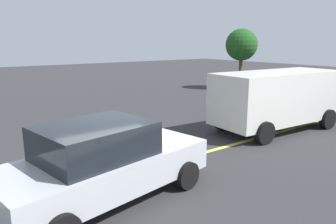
# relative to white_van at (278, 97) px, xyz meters

# --- Properties ---
(ground_plane) EXTENTS (80.00, 80.00, 0.00)m
(ground_plane) POSITION_rel_white_van_xyz_m (-6.82, -0.33, -1.27)
(ground_plane) COLOR #2D2D30
(lane_marking_centre) EXTENTS (28.00, 0.16, 0.01)m
(lane_marking_centre) POSITION_rel_white_van_xyz_m (-3.82, -0.33, -1.26)
(lane_marking_centre) COLOR #E0D14C
(white_van) EXTENTS (5.33, 2.57, 2.20)m
(white_van) POSITION_rel_white_van_xyz_m (0.00, 0.00, 0.00)
(white_van) COLOR silver
(white_van) RESTS_ON ground_plane
(car_silver_mid_road) EXTENTS (4.78, 2.71, 1.68)m
(car_silver_mid_road) POSITION_rel_white_van_xyz_m (-7.72, -1.19, -0.43)
(car_silver_mid_road) COLOR #B7BABF
(car_silver_mid_road) RESTS_ON ground_plane
(tree_left_verge) EXTENTS (2.20, 2.20, 4.17)m
(tree_left_verge) POSITION_rel_white_van_xyz_m (7.16, 8.04, 1.78)
(tree_left_verge) COLOR #513823
(tree_left_verge) RESTS_ON ground_plane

